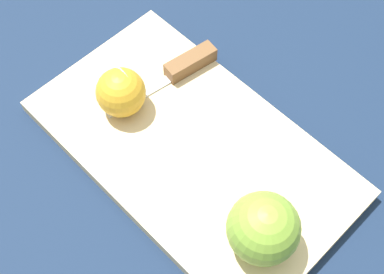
# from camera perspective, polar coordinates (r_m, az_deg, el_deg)

# --- Properties ---
(ground_plane) EXTENTS (4.00, 4.00, 0.00)m
(ground_plane) POSITION_cam_1_polar(r_m,az_deg,el_deg) (0.70, 0.00, -1.64)
(ground_plane) COLOR #14233D
(cutting_board) EXTENTS (0.44, 0.29, 0.02)m
(cutting_board) POSITION_cam_1_polar(r_m,az_deg,el_deg) (0.69, 0.00, -1.25)
(cutting_board) COLOR #D1B789
(cutting_board) RESTS_ON ground_plane
(apple_half_left) EXTENTS (0.08, 0.08, 0.08)m
(apple_half_left) POSITION_cam_1_polar(r_m,az_deg,el_deg) (0.60, 7.63, -9.66)
(apple_half_left) COLOR olive
(apple_half_left) RESTS_ON cutting_board
(apple_half_right) EXTENTS (0.06, 0.06, 0.06)m
(apple_half_right) POSITION_cam_1_polar(r_m,az_deg,el_deg) (0.69, -7.58, 4.75)
(apple_half_right) COLOR gold
(apple_half_right) RESTS_ON cutting_board
(knife) EXTENTS (0.07, 0.17, 0.02)m
(knife) POSITION_cam_1_polar(r_m,az_deg,el_deg) (0.74, -0.67, 7.66)
(knife) COLOR silver
(knife) RESTS_ON cutting_board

